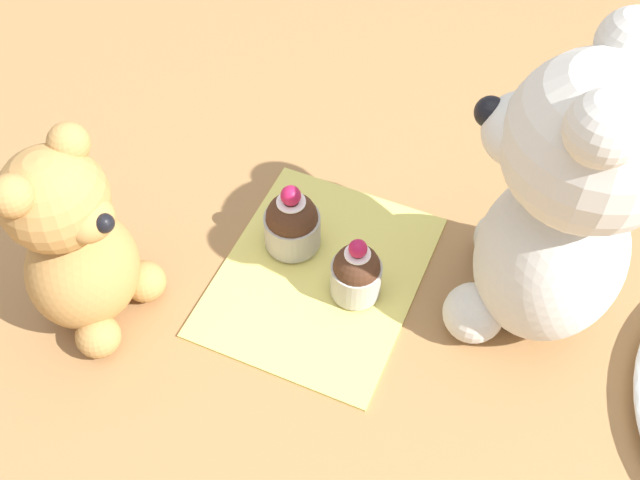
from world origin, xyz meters
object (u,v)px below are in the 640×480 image
at_px(teddy_bear_cream, 564,205).
at_px(cupcake_near_tan_bear, 292,222).
at_px(teddy_bear_tan, 76,246).
at_px(cupcake_near_cream_bear, 356,272).

distance_m(teddy_bear_cream, cupcake_near_tan_bear, 0.25).
bearing_deg(teddy_bear_tan, teddy_bear_cream, -60.76).
relative_size(teddy_bear_tan, cupcake_near_tan_bear, 2.60).
relative_size(teddy_bear_cream, cupcake_near_tan_bear, 3.76).
xyz_separation_m(teddy_bear_cream, teddy_bear_tan, (0.16, -0.36, -0.05)).
xyz_separation_m(cupcake_near_cream_bear, cupcake_near_tan_bear, (-0.03, -0.08, 0.00)).
distance_m(cupcake_near_cream_bear, cupcake_near_tan_bear, 0.08).
xyz_separation_m(teddy_bear_cream, cupcake_near_tan_bear, (0.02, -0.23, -0.11)).
bearing_deg(teddy_bear_tan, cupcake_near_tan_bear, -38.57).
xyz_separation_m(teddy_bear_cream, cupcake_near_cream_bear, (0.05, -0.15, -0.11)).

